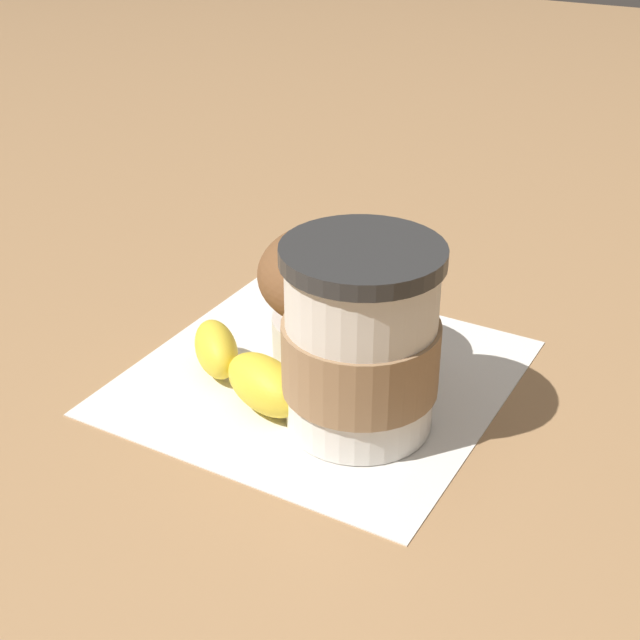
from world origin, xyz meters
TOP-DOWN VIEW (x-y plane):
  - ground_plane at (0.00, 0.00)m, footprint 3.00×3.00m
  - paper_napkin at (0.00, 0.00)m, footprint 0.24×0.24m
  - coffee_cup at (-0.05, 0.03)m, footprint 0.09×0.09m
  - muffin at (-0.00, -0.01)m, footprint 0.09×0.09m
  - banana at (0.01, 0.04)m, footprint 0.16×0.08m

SIDE VIEW (x-z plane):
  - ground_plane at x=0.00m, z-range 0.00..0.00m
  - paper_napkin at x=0.00m, z-range 0.00..0.00m
  - banana at x=0.01m, z-range 0.00..0.03m
  - muffin at x=0.00m, z-range 0.01..0.10m
  - coffee_cup at x=-0.05m, z-range 0.00..0.12m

